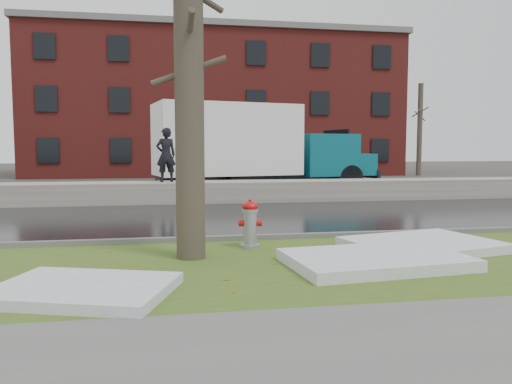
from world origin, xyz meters
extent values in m
plane|color=#47423D|center=(0.00, 0.00, 0.00)|extent=(120.00, 120.00, 0.00)
cube|color=#32531B|center=(0.00, -1.25, 0.02)|extent=(60.00, 4.50, 0.04)
cube|color=slate|center=(0.00, -5.00, 0.03)|extent=(60.00, 3.00, 0.05)
cube|color=black|center=(0.00, 4.50, 0.01)|extent=(60.00, 7.00, 0.03)
cube|color=slate|center=(0.00, 13.00, 0.01)|extent=(60.00, 9.00, 0.03)
cube|color=slate|center=(0.00, 1.00, 0.07)|extent=(60.00, 0.15, 0.14)
cube|color=#A8A59A|center=(0.00, 8.70, 0.38)|extent=(60.00, 1.60, 0.75)
cube|color=maroon|center=(2.00, 30.00, 5.00)|extent=(26.00, 12.00, 10.00)
cylinder|color=brown|center=(-6.00, 26.00, 3.25)|extent=(0.36, 0.36, 6.50)
cylinder|color=brown|center=(-6.00, 26.00, 4.20)|extent=(0.84, 1.62, 0.73)
cylinder|color=brown|center=(-6.00, 26.00, 5.10)|extent=(1.08, 1.26, 0.66)
cylinder|color=brown|center=(-6.00, 26.00, 3.60)|extent=(1.40, 0.61, 0.63)
cylinder|color=brown|center=(16.00, 24.00, 3.25)|extent=(0.36, 0.36, 6.50)
cylinder|color=brown|center=(16.00, 24.00, 4.20)|extent=(0.84, 1.62, 0.73)
cylinder|color=brown|center=(16.00, 24.00, 5.10)|extent=(1.08, 1.26, 0.66)
cylinder|color=brown|center=(16.00, 24.00, 3.60)|extent=(1.40, 0.61, 0.63)
cylinder|color=#94969B|center=(-0.06, 0.17, 0.44)|extent=(0.30, 0.30, 0.79)
ellipsoid|color=#BB0F0F|center=(-0.06, 0.17, 0.83)|extent=(0.35, 0.35, 0.18)
cylinder|color=#BB0F0F|center=(-0.06, 0.17, 0.94)|extent=(0.06, 0.06, 0.06)
cylinder|color=#BB0F0F|center=(-0.22, 0.19, 0.52)|extent=(0.13, 0.14, 0.12)
cylinder|color=#BB0F0F|center=(0.11, 0.14, 0.52)|extent=(0.13, 0.14, 0.12)
cylinder|color=#94969B|center=(-0.03, 0.33, 0.52)|extent=(0.17, 0.13, 0.16)
cylinder|color=brown|center=(-1.20, -0.50, 3.14)|extent=(0.65, 0.65, 6.19)
cylinder|color=brown|center=(-1.20, -0.50, 3.76)|extent=(0.16, 1.54, 0.64)
cylinder|color=brown|center=(-1.20, -0.50, 3.22)|extent=(1.29, 0.17, 0.55)
cube|color=black|center=(2.24, 12.19, 0.71)|extent=(8.75, 2.87, 0.24)
cube|color=white|center=(0.85, 11.89, 2.29)|extent=(6.32, 3.88, 2.94)
cube|color=#0B5A69|center=(5.27, 12.83, 1.63)|extent=(2.99, 3.08, 1.85)
cube|color=#0B5A69|center=(6.82, 13.15, 1.20)|extent=(1.77, 2.62, 0.98)
cube|color=black|center=(6.02, 12.98, 2.29)|extent=(0.54, 2.15, 0.98)
cube|color=black|center=(-2.67, 11.15, 0.35)|extent=(2.09, 1.66, 0.73)
cylinder|color=black|center=(6.31, 11.88, 0.60)|extent=(1.24, 0.57, 1.20)
cylinder|color=black|center=(5.84, 14.11, 0.60)|extent=(1.24, 0.57, 1.20)
cylinder|color=black|center=(1.41, 10.84, 0.60)|extent=(1.24, 0.57, 1.20)
cylinder|color=black|center=(0.93, 13.08, 0.60)|extent=(1.24, 0.57, 1.20)
cylinder|color=black|center=(-0.30, 10.48, 0.60)|extent=(1.24, 0.57, 1.20)
cylinder|color=black|center=(-0.77, 12.72, 0.60)|extent=(1.24, 0.57, 1.20)
imported|color=black|center=(-1.66, 8.75, 1.70)|extent=(0.78, 0.60, 1.90)
cube|color=white|center=(3.13, -0.49, 0.12)|extent=(2.98, 2.54, 0.16)
cube|color=white|center=(-2.67, -2.47, 0.11)|extent=(2.59, 2.21, 0.14)
cube|color=white|center=(1.72, -1.58, 0.13)|extent=(2.97, 2.08, 0.18)
camera|label=1|loc=(-1.55, -9.07, 1.93)|focal=35.00mm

